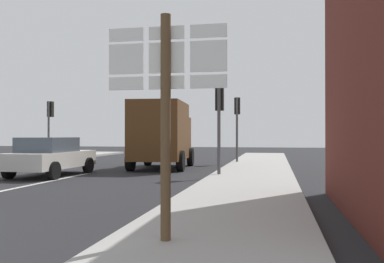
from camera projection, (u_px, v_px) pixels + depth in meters
name	position (u px, v px, depth m)	size (l,w,h in m)	color
ground_plane	(65.00, 178.00, 15.37)	(80.00, 80.00, 0.00)	#232326
sidewalk_right	(246.00, 187.00, 12.13)	(2.97, 44.00, 0.14)	#9E9B96
sedan_far	(50.00, 156.00, 16.22)	(2.01, 4.22, 1.47)	beige
delivery_truck	(162.00, 133.00, 19.78)	(2.79, 5.14, 3.05)	#4C2D14
route_sign_post	(166.00, 103.00, 5.79)	(1.66, 0.14, 3.20)	brown
traffic_light_far_left	(50.00, 117.00, 24.79)	(0.30, 0.49, 3.52)	#47474C
traffic_light_far_right	(237.00, 115.00, 22.91)	(0.30, 0.49, 3.58)	#47474C
traffic_light_near_right	(219.00, 110.00, 15.63)	(0.30, 0.49, 3.36)	#47474C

